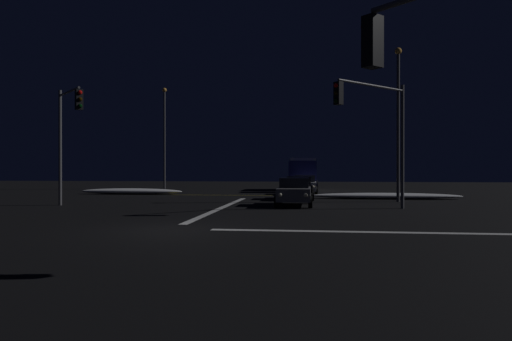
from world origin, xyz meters
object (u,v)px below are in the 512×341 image
at_px(traffic_signal_se, 510,53).
at_px(traffic_signal_nw, 68,125).
at_px(sedan_white, 305,185).
at_px(traffic_signal_ne, 377,120).
at_px(sedan_black, 299,188).
at_px(streetlamp_right_near, 398,114).
at_px(box_truck, 303,173).
at_px(streetlamp_left_far, 164,132).
at_px(sedan_gray, 294,191).

xyz_separation_m(traffic_signal_se, traffic_signal_nw, (-16.39, 16.39, 0.56)).
distance_m(sedan_white, traffic_signal_ne, 15.47).
distance_m(sedan_black, streetlamp_right_near, 8.06).
relative_size(box_truck, traffic_signal_se, 1.48).
bearing_deg(streetlamp_left_far, sedan_white, -29.50).
height_order(sedan_black, traffic_signal_nw, traffic_signal_nw).
relative_size(box_truck, traffic_signal_nw, 1.26).
relative_size(sedan_black, streetlamp_left_far, 0.42).
xyz_separation_m(traffic_signal_ne, traffic_signal_se, (-0.09, -15.91, -0.58)).
xyz_separation_m(box_truck, streetlamp_right_near, (6.21, -14.43, 3.85)).
xyz_separation_m(box_truck, traffic_signal_se, (3.94, -37.02, 2.21)).
distance_m(traffic_signal_se, traffic_signal_nw, 23.19).
bearing_deg(sedan_black, streetlamp_left_far, 134.61).
bearing_deg(box_truck, streetlamp_left_far, 173.67).
height_order(traffic_signal_ne, traffic_signal_nw, traffic_signal_nw).
distance_m(sedan_gray, sedan_black, 5.58).
height_order(sedan_gray, traffic_signal_nw, traffic_signal_nw).
bearing_deg(sedan_black, streetlamp_right_near, -15.35).
bearing_deg(sedan_black, sedan_white, 87.18).
relative_size(sedan_gray, sedan_black, 1.00).
bearing_deg(traffic_signal_se, sedan_black, 99.34).
relative_size(sedan_white, streetlamp_left_far, 0.42).
height_order(sedan_white, box_truck, box_truck).
relative_size(sedan_gray, box_truck, 0.52).
xyz_separation_m(sedan_black, traffic_signal_nw, (-12.39, -7.91, 3.67)).
bearing_deg(sedan_white, traffic_signal_nw, -132.10).
distance_m(traffic_signal_ne, traffic_signal_se, 15.92).
distance_m(box_truck, traffic_signal_se, 37.29).
height_order(sedan_gray, traffic_signal_se, traffic_signal_se).
xyz_separation_m(traffic_signal_ne, streetlamp_right_near, (2.18, 6.68, 1.06)).
distance_m(box_truck, traffic_signal_ne, 21.67).
height_order(traffic_signal_se, traffic_signal_nw, traffic_signal_nw).
distance_m(traffic_signal_nw, streetlamp_right_near, 19.69).
height_order(sedan_gray, streetlamp_left_far, streetlamp_left_far).
relative_size(traffic_signal_se, streetlamp_left_far, 0.54).
relative_size(sedan_gray, streetlamp_right_near, 0.45).
bearing_deg(traffic_signal_se, box_truck, 96.07).
relative_size(box_truck, streetlamp_right_near, 0.85).
height_order(sedan_gray, box_truck, box_truck).
bearing_deg(sedan_gray, streetlamp_left_far, 125.15).
height_order(box_truck, streetlamp_right_near, streetlamp_right_near).
bearing_deg(streetlamp_right_near, sedan_black, 164.65).
xyz_separation_m(sedan_white, streetlamp_right_near, (5.97, -7.86, 4.76)).
height_order(sedan_gray, traffic_signal_ne, traffic_signal_ne).
bearing_deg(sedan_white, box_truck, 92.09).
relative_size(sedan_gray, traffic_signal_se, 0.78).
bearing_deg(traffic_signal_nw, sedan_white, 47.90).
bearing_deg(traffic_signal_ne, sedan_black, 115.98).
height_order(sedan_black, box_truck, box_truck).
bearing_deg(traffic_signal_se, streetlamp_left_far, 115.11).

